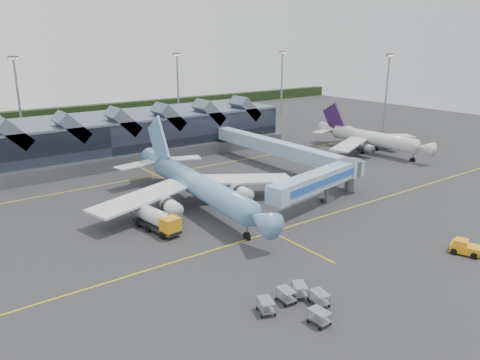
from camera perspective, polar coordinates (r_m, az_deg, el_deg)
ground at (r=72.75m, az=-0.18°, el=-4.38°), size 260.00×260.00×0.00m
taxi_stripes at (r=80.54m, az=-4.39°, el=-2.30°), size 120.00×60.00×0.01m
tree_line_far at (r=171.27m, az=-22.69°, el=7.35°), size 260.00×4.00×4.00m
terminal at (r=110.02m, az=-17.19°, el=4.82°), size 90.00×22.25×12.52m
light_masts at (r=133.18m, az=-9.06°, el=10.64°), size 132.40×42.56×22.45m
main_airliner at (r=75.67m, az=-5.38°, el=-0.47°), size 35.94×41.46×13.31m
regional_jet at (r=117.34m, az=15.55°, el=4.98°), size 29.41×31.98×11.00m
jet_bridge at (r=78.26m, az=10.21°, el=0.13°), size 24.04×7.82×5.92m
fuel_truck at (r=67.95m, az=-10.32°, el=-4.62°), size 3.81×9.59×3.18m
pushback_tug at (r=66.74m, az=25.75°, el=-7.43°), size 3.48×4.36×1.76m
baggage_carts at (r=49.37m, az=7.09°, el=-14.38°), size 7.28×7.07×1.46m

